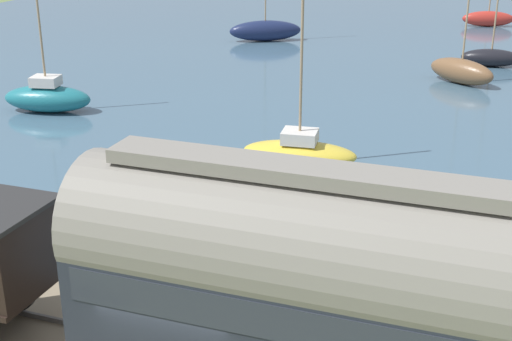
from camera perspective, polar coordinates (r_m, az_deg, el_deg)
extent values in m
cube|color=#426075|center=(54.29, 14.15, 10.64)|extent=(80.00, 80.00, 0.01)
cylinder|color=black|center=(17.00, -18.86, -8.81)|extent=(0.12, 1.16, 1.16)
cylinder|color=black|center=(14.86, -3.24, -13.14)|extent=(0.12, 0.76, 0.76)
cylinder|color=black|center=(15.24, -7.00, -12.32)|extent=(0.12, 0.76, 0.76)
cube|color=#232833|center=(12.87, 3.26, -10.82)|extent=(2.45, 8.12, 2.33)
cube|color=#2D333D|center=(12.66, 3.30, -9.25)|extent=(2.48, 7.61, 0.65)
cylinder|color=gray|center=(12.29, 3.37, -6.20)|extent=(2.57, 8.12, 2.57)
cube|color=gray|center=(11.72, 3.52, -0.07)|extent=(0.86, 6.77, 0.24)
ellipsoid|color=#192347|center=(49.48, 0.75, 11.12)|extent=(3.51, 4.97, 1.38)
ellipsoid|color=#B72D23|center=(57.97, 18.07, 11.47)|extent=(1.98, 3.99, 1.16)
ellipsoid|color=gold|center=(26.19, 3.49, 1.38)|extent=(2.24, 4.39, 0.85)
cylinder|color=#9E8460|center=(25.19, 3.68, 9.34)|extent=(0.10, 0.10, 6.56)
cube|color=silver|center=(25.98, 3.52, 2.73)|extent=(1.20, 1.38, 0.45)
ellipsoid|color=#1E707A|center=(34.08, -16.34, 5.53)|extent=(2.43, 4.31, 1.21)
cylinder|color=#9E8460|center=(33.32, -17.01, 11.81)|extent=(0.10, 0.10, 6.37)
cube|color=silver|center=(33.88, -16.48, 6.88)|extent=(1.22, 1.39, 0.45)
ellipsoid|color=black|center=(43.98, 18.29, 8.56)|extent=(1.65, 3.52, 1.01)
ellipsoid|color=brown|center=(39.36, 16.10, 7.64)|extent=(3.21, 3.97, 1.30)
cylinder|color=#9E8460|center=(38.83, 16.54, 11.78)|extent=(0.10, 0.10, 4.47)
ellipsoid|color=#B7B2A3|center=(21.98, 17.84, -4.25)|extent=(0.95, 1.95, 0.42)
ellipsoid|color=silver|center=(20.81, -4.34, -4.79)|extent=(1.55, 2.24, 0.36)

